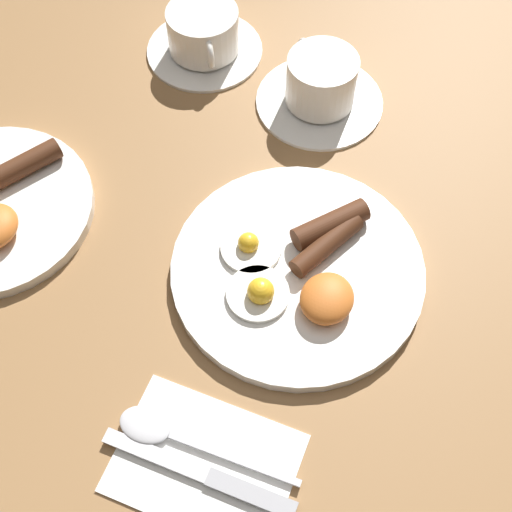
% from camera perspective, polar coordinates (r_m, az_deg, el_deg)
% --- Properties ---
extents(ground_plane, '(3.00, 3.00, 0.00)m').
position_cam_1_polar(ground_plane, '(0.80, 3.31, -1.43)').
color(ground_plane, olive).
extents(breakfast_plate_near, '(0.28, 0.28, 0.04)m').
position_cam_1_polar(breakfast_plate_near, '(0.79, 3.47, -1.08)').
color(breakfast_plate_near, white).
rests_on(breakfast_plate_near, ground_plane).
extents(teacup_near, '(0.17, 0.17, 0.07)m').
position_cam_1_polar(teacup_near, '(0.94, 5.19, 13.44)').
color(teacup_near, white).
rests_on(teacup_near, ground_plane).
extents(teacup_far, '(0.16, 0.16, 0.07)m').
position_cam_1_polar(teacup_far, '(1.00, -4.21, 17.21)').
color(teacup_far, white).
rests_on(teacup_far, ground_plane).
extents(napkin, '(0.13, 0.18, 0.01)m').
position_cam_1_polar(napkin, '(0.72, -4.21, -16.12)').
color(napkin, white).
rests_on(napkin, ground_plane).
extents(knife, '(0.03, 0.20, 0.01)m').
position_cam_1_polar(knife, '(0.71, -3.77, -17.22)').
color(knife, silver).
rests_on(knife, napkin).
extents(spoon, '(0.04, 0.19, 0.01)m').
position_cam_1_polar(spoon, '(0.72, -7.50, -13.74)').
color(spoon, silver).
rests_on(spoon, napkin).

